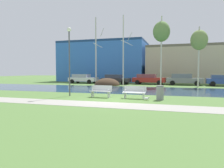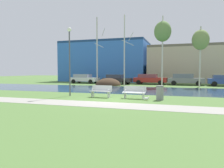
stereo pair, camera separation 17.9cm
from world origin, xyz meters
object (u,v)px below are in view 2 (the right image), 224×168
Objects in this scene: trash_bin at (160,93)px; parked_wagon_fourth_grey at (185,79)px; bench_right at (134,92)px; seagull at (146,99)px; parked_van_nearest_white at (84,78)px; streetlamp at (70,50)px; parked_hatch_third_red at (150,79)px; bench_left at (101,91)px; parked_sedan_second_dark at (117,79)px.

parked_wagon_fourth_grey is (2.06, 16.32, 0.32)m from trash_bin.
seagull is (0.95, -0.72, -0.34)m from bench_right.
trash_bin reaches higher than seagull.
streetlamp is at bearing -68.42° from parked_van_nearest_white.
bench_right is at bearing -86.27° from parked_hatch_third_red.
parked_wagon_fourth_grey is at bearing 82.82° from trash_bin.
parked_van_nearest_white is at bearing -179.55° from parked_wagon_fourth_grey.
bench_left is at bearing 180.00° from bench_right.
bench_left is 15.69m from parked_sedan_second_dark.
seagull is at bearing -67.22° from parked_sedan_second_dark.
bench_left is 2.50m from bench_right.
parked_wagon_fourth_grey is (9.61, 0.79, 0.05)m from parked_sedan_second_dark.
bench_left is at bearing -77.87° from parked_sedan_second_dark.
bench_right is 3.84× the size of seagull.
parked_hatch_third_red is (1.42, 16.44, 0.32)m from bench_left.
parked_van_nearest_white is (-11.39, 16.00, 0.30)m from bench_right.
bench_left is at bearing -60.93° from parked_van_nearest_white.
parked_van_nearest_white is at bearing 119.07° from bench_left.
bench_right is 16.48m from parked_hatch_third_red.
parked_van_nearest_white is (-12.34, 16.72, 0.64)m from seagull.
parked_hatch_third_red is 1.00× the size of parked_wagon_fourth_grey.
bench_right is 1.71× the size of trash_bin.
seagull is 0.09× the size of parked_hatch_third_red.
trash_bin is 0.20× the size of parked_wagon_fourth_grey.
seagull is 0.09× the size of parked_wagon_fourth_grey.
streetlamp reaches higher than bench_left.
bench_left reaches higher than seagull.
bench_left is at bearing 168.21° from seagull.
trash_bin is (4.26, -0.20, 0.02)m from bench_left.
seagull is (-0.81, -0.52, -0.37)m from trash_bin.
streetlamp reaches higher than trash_bin.
parked_sedan_second_dark is at bearing 102.13° from bench_left.
bench_right is 0.31× the size of streetlamp.
trash_bin is 16.46m from parked_wagon_fourth_grey.
parked_wagon_fourth_grey is at bearing -3.73° from parked_hatch_third_red.
parked_sedan_second_dark is at bearing 115.93° from trash_bin.
parked_hatch_third_red is at bearing 85.05° from bench_left.
parked_hatch_third_red is (4.72, 1.10, 0.03)m from parked_sedan_second_dark.
bench_left is 0.39× the size of parked_sedan_second_dark.
parked_wagon_fourth_grey is (4.89, -0.32, 0.02)m from parked_hatch_third_red.
parked_van_nearest_white is 1.09× the size of parked_sedan_second_dark.
parked_van_nearest_white is (-6.29, 15.91, -2.75)m from streetlamp.
parked_wagon_fourth_grey reaches higher than bench_right.
streetlamp is (-6.05, 0.81, 3.39)m from seagull.
trash_bin is 17.28m from parked_sedan_second_dark.
streetlamp is at bearing 172.33° from seagull.
seagull is 17.10m from parked_wagon_fourth_grey.
bench_left is 0.34× the size of parked_hatch_third_red.
parked_hatch_third_red is at bearing 96.72° from seagull.
bench_right is at bearing -54.56° from parked_van_nearest_white.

